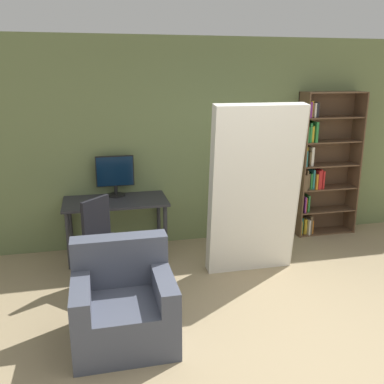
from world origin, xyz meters
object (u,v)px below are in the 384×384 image
(armchair, at_px, (123,304))
(mattress_near, at_px, (255,191))
(bookshelf, at_px, (320,166))
(monitor, at_px, (115,174))
(office_chair, at_px, (108,251))

(armchair, bearing_deg, mattress_near, 31.98)
(mattress_near, bearing_deg, armchair, -148.02)
(bookshelf, relative_size, mattress_near, 1.03)
(armchair, bearing_deg, bookshelf, 34.15)
(mattress_near, bearing_deg, bookshelf, 36.49)
(bookshelf, relative_size, armchair, 2.36)
(mattress_near, relative_size, armchair, 2.29)
(monitor, relative_size, office_chair, 0.54)
(office_chair, relative_size, armchair, 1.14)
(office_chair, distance_m, bookshelf, 3.22)
(mattress_near, distance_m, armchair, 1.95)
(office_chair, bearing_deg, armchair, -85.12)
(monitor, relative_size, armchair, 0.61)
(mattress_near, bearing_deg, office_chair, 178.84)
(office_chair, xyz_separation_m, armchair, (0.09, -1.01, -0.08))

